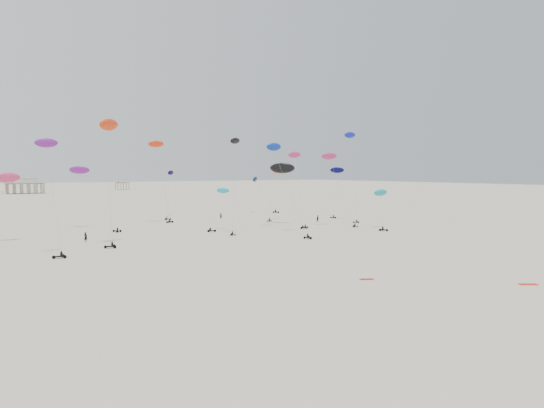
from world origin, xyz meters
TOP-DOWN VIEW (x-y plane):
  - ground_plane at (0.00, 200.00)m, footprint 900.00×900.00m
  - pavilion_main at (-10.00, 350.00)m, footprint 21.00×13.00m
  - pavilion_small at (60.00, 380.00)m, footprint 9.00×7.00m
  - rig_0 at (32.06, 142.96)m, footprint 8.98×7.19m
  - rig_1 at (-4.42, 96.54)m, footprint 5.28×5.71m
  - rig_2 at (-44.50, 86.51)m, footprint 3.74×7.22m
  - rig_3 at (7.34, 88.20)m, footprint 7.63×13.93m
  - rig_4 at (30.71, 86.24)m, footprint 7.57×7.81m
  - rig_5 at (21.95, 119.06)m, footprint 8.55×5.73m
  - rig_6 at (-49.11, 109.22)m, footprint 8.17×7.82m
  - rig_7 at (-4.23, 104.88)m, footprint 7.68×6.13m
  - rig_8 at (-29.18, 125.91)m, footprint 8.48×17.72m
  - rig_9 at (44.06, 118.90)m, footprint 8.77×7.94m
  - rig_10 at (38.75, 106.41)m, footprint 7.30×9.26m
  - rig_11 at (0.07, 144.59)m, footprint 9.17×15.20m
  - rig_12 at (-8.84, 129.95)m, footprint 6.33×4.61m
  - rig_13 at (-32.75, 93.91)m, footprint 5.67×8.52m
  - rig_14 at (11.41, 102.80)m, footprint 7.03×9.61m
  - rig_15 at (17.21, 108.66)m, footprint 6.71×15.59m
  - rig_16 at (24.99, 97.41)m, footprint 6.73×8.40m
  - spectator_0 at (-35.67, 101.03)m, footprint 1.00×1.01m
  - spectator_1 at (28.57, 108.31)m, footprint 1.08×0.66m
  - spectator_3 at (10.24, 130.87)m, footprint 0.88×0.71m
  - grounded_kite_a at (0.16, 30.37)m, footprint 2.32×1.98m
  - grounded_kite_b at (-14.40, 43.70)m, footprint 1.93×1.38m

SIDE VIEW (x-z plane):
  - ground_plane at x=0.00m, z-range 0.00..0.00m
  - spectator_0 at x=-35.67m, z-range -1.16..1.16m
  - spectator_1 at x=28.57m, z-range -1.08..1.08m
  - spectator_3 at x=10.24m, z-range -1.06..1.06m
  - grounded_kite_a at x=0.16m, z-range -0.04..0.04m
  - grounded_kite_b at x=-14.40m, z-range -0.04..0.04m
  - pavilion_small at x=60.00m, z-range -0.51..7.49m
  - pavilion_main at x=-10.00m, z-range -0.68..9.12m
  - rig_7 at x=-4.23m, z-range 0.19..10.64m
  - rig_4 at x=30.71m, z-range 0.91..11.42m
  - rig_0 at x=32.06m, z-range 1.54..14.21m
  - rig_11 at x=0.07m, z-range -0.79..18.13m
  - rig_6 at x=-49.11m, z-range 3.52..17.82m
  - rig_5 at x=21.95m, z-range 3.57..18.88m
  - rig_2 at x=-44.50m, z-range 1.55..21.25m
  - rig_3 at x=7.34m, z-range 1.11..21.99m
  - rig_8 at x=-29.18m, z-range 1.94..21.55m
  - rig_9 at x=44.06m, z-range 3.94..19.73m
  - rig_15 at x=17.21m, z-range 5.03..23.09m
  - rig_1 at x=-4.42m, z-range 3.64..25.27m
  - rig_16 at x=24.99m, z-range 5.10..24.10m
  - rig_12 at x=-8.84m, z-range 5.10..27.57m
  - rig_14 at x=11.41m, z-range 6.64..28.13m
  - rig_13 at x=-32.75m, z-range 6.66..30.82m
  - rig_10 at x=38.75m, z-range 7.01..32.44m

